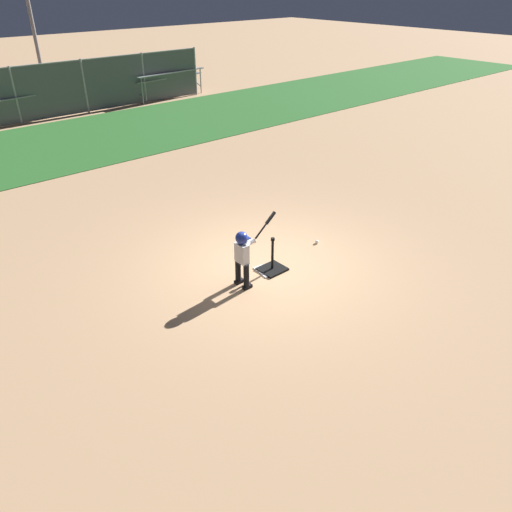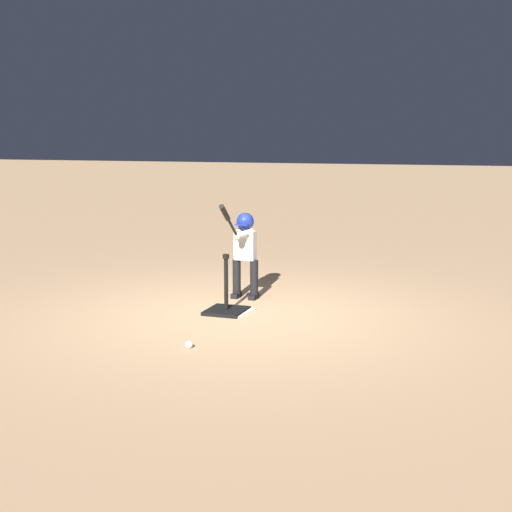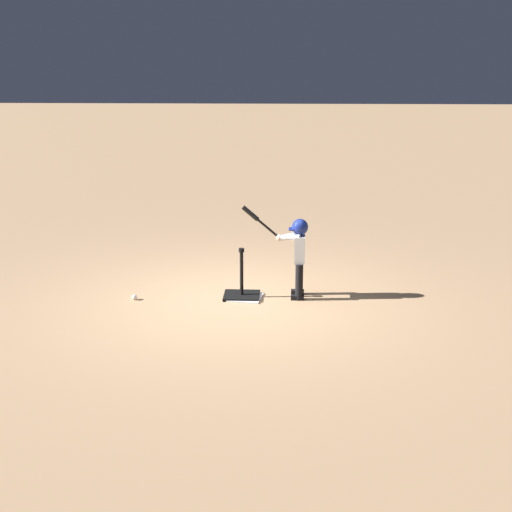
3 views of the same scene
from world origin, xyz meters
The scene contains 9 objects.
ground_plane centered at (0.00, 0.00, 0.00)m, with size 90.00×90.00×0.00m, color tan.
grass_outfield_strip centered at (0.00, 10.39, 0.01)m, with size 56.00×6.01×0.02m, color #286026.
backstop_fence centered at (0.00, 13.96, 1.09)m, with size 16.29×0.08×2.09m.
home_plate centered at (-0.14, -0.18, 0.01)m, with size 0.44×0.44×0.02m, color white.
batting_tee centered at (-0.09, -0.22, 0.08)m, with size 0.49×0.44×0.70m.
batter_child centered at (-0.84, -0.27, 0.70)m, with size 0.90×0.35×1.28m.
baseball centered at (1.37, -0.04, 0.04)m, with size 0.07×0.07×0.07m, color white.
bleachers_center centered at (0.32, 14.84, 0.49)m, with size 3.08×2.25×1.01m.
bleachers_far_left centered at (6.70, 14.82, 0.58)m, with size 3.79×2.46×1.18m.
Camera 1 is at (-5.73, -6.24, 4.99)m, focal length 35.00 mm.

